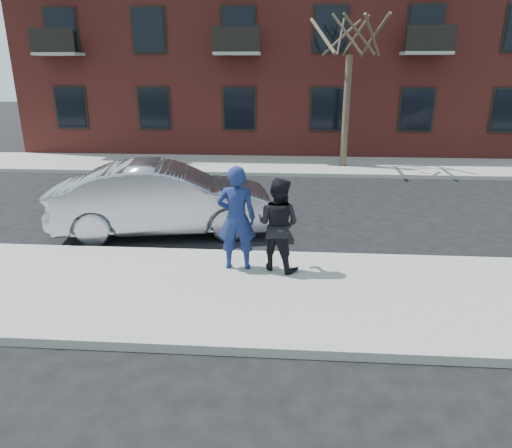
# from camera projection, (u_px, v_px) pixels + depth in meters

# --- Properties ---
(ground) EXTENTS (100.00, 100.00, 0.00)m
(ground) POSITION_uv_depth(u_px,v_px,m) (160.00, 288.00, 8.40)
(ground) COLOR black
(ground) RESTS_ON ground
(near_sidewalk) EXTENTS (50.00, 3.50, 0.15)m
(near_sidewalk) POSITION_uv_depth(u_px,v_px,m) (156.00, 291.00, 8.14)
(near_sidewalk) COLOR gray
(near_sidewalk) RESTS_ON ground
(near_curb) EXTENTS (50.00, 0.10, 0.15)m
(near_curb) POSITION_uv_depth(u_px,v_px,m) (179.00, 253.00, 9.84)
(near_curb) COLOR #999691
(near_curb) RESTS_ON ground
(far_sidewalk) EXTENTS (50.00, 3.50, 0.15)m
(far_sidewalk) POSITION_uv_depth(u_px,v_px,m) (233.00, 165.00, 19.00)
(far_sidewalk) COLOR gray
(far_sidewalk) RESTS_ON ground
(far_curb) EXTENTS (50.00, 0.10, 0.15)m
(far_curb) POSITION_uv_depth(u_px,v_px,m) (227.00, 174.00, 17.30)
(far_curb) COLOR #999691
(far_curb) RESTS_ON ground
(apartment_building) EXTENTS (24.30, 10.30, 12.30)m
(apartment_building) POSITION_uv_depth(u_px,v_px,m) (286.00, 22.00, 23.29)
(apartment_building) COLOR maroon
(apartment_building) RESTS_ON ground
(street_tree) EXTENTS (3.60, 3.60, 6.80)m
(street_tree) POSITION_uv_depth(u_px,v_px,m) (352.00, 21.00, 16.71)
(street_tree) COLOR #35291F
(street_tree) RESTS_ON far_sidewalk
(silver_sedan) EXTENTS (5.46, 2.71, 1.72)m
(silver_sedan) POSITION_uv_depth(u_px,v_px,m) (165.00, 199.00, 11.03)
(silver_sedan) COLOR #999BA3
(silver_sedan) RESTS_ON ground
(man_hoodie) EXTENTS (0.76, 0.54, 2.02)m
(man_hoodie) POSITION_uv_depth(u_px,v_px,m) (237.00, 218.00, 8.61)
(man_hoodie) COLOR navy
(man_hoodie) RESTS_ON near_sidewalk
(man_peacoat) EXTENTS (1.08, 0.99, 1.80)m
(man_peacoat) POSITION_uv_depth(u_px,v_px,m) (278.00, 224.00, 8.61)
(man_peacoat) COLOR black
(man_peacoat) RESTS_ON near_sidewalk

